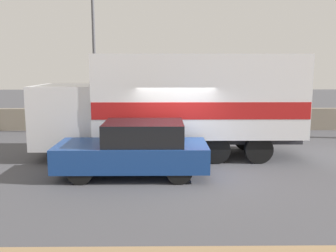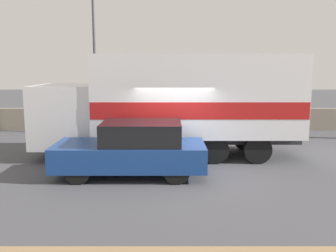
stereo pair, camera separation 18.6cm
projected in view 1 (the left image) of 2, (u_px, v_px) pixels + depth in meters
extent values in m
plane|color=#47474C|center=(177.00, 175.00, 11.04)|extent=(80.00, 80.00, 0.00)
cube|color=gray|center=(172.00, 119.00, 18.65)|extent=(60.00, 0.35, 1.08)
cylinder|color=#4C4C51|center=(94.00, 59.00, 17.13)|extent=(0.14, 0.14, 6.97)
cube|color=silver|center=(68.00, 115.00, 13.05)|extent=(2.09, 2.39, 2.11)
cube|color=black|center=(38.00, 103.00, 12.98)|extent=(0.06, 2.03, 0.93)
cube|color=#2D2D33|center=(197.00, 137.00, 13.23)|extent=(7.01, 1.38, 0.25)
cube|color=white|center=(198.00, 95.00, 12.99)|extent=(7.01, 2.51, 2.75)
cube|color=red|center=(198.00, 107.00, 13.06)|extent=(6.97, 2.53, 0.55)
cylinder|color=black|center=(61.00, 150.00, 12.21)|extent=(0.92, 0.28, 0.92)
cylinder|color=black|center=(76.00, 138.00, 14.22)|extent=(0.92, 0.28, 0.92)
cylinder|color=black|center=(259.00, 149.00, 12.28)|extent=(0.92, 0.28, 0.92)
cylinder|color=black|center=(245.00, 138.00, 14.30)|extent=(0.92, 0.28, 0.92)
cylinder|color=black|center=(216.00, 150.00, 12.26)|extent=(0.92, 0.28, 0.92)
cylinder|color=black|center=(209.00, 138.00, 14.28)|extent=(0.92, 0.28, 0.92)
cube|color=navy|center=(132.00, 155.00, 10.85)|extent=(4.33, 1.86, 0.69)
cube|color=black|center=(144.00, 133.00, 10.74)|extent=(2.25, 1.71, 0.63)
cylinder|color=black|center=(80.00, 172.00, 10.07)|extent=(0.71, 0.20, 0.71)
cylinder|color=black|center=(91.00, 157.00, 11.67)|extent=(0.71, 0.20, 0.71)
cylinder|color=black|center=(179.00, 171.00, 10.10)|extent=(0.71, 0.20, 0.71)
cylinder|color=black|center=(177.00, 157.00, 11.70)|extent=(0.71, 0.20, 0.71)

